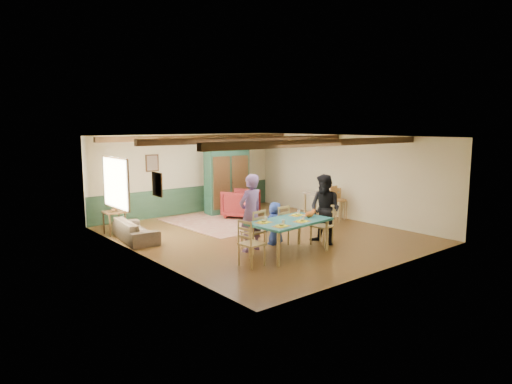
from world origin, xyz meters
TOP-DOWN VIEW (x-y plane):
  - floor at (0.00, 0.00)m, footprint 8.00×8.00m
  - wall_back at (0.00, 4.00)m, footprint 7.00×0.02m
  - wall_left at (-3.50, 0.00)m, footprint 0.02×8.00m
  - wall_right at (3.50, 0.00)m, footprint 0.02×8.00m
  - ceiling at (0.00, 0.00)m, footprint 7.00×8.00m
  - wainscot_back at (0.00, 3.98)m, footprint 6.95×0.03m
  - ceiling_beam_front at (0.00, -2.30)m, footprint 6.95×0.16m
  - ceiling_beam_mid at (0.00, 0.40)m, footprint 6.95×0.16m
  - ceiling_beam_back at (0.00, 3.00)m, footprint 6.95×0.16m
  - window_left at (-3.47, 1.70)m, footprint 0.06×1.60m
  - picture_left_wall at (-3.47, -0.60)m, footprint 0.04×0.42m
  - picture_back_a at (-1.30, 3.97)m, footprint 0.45×0.04m
  - picture_back_b at (-2.40, 3.97)m, footprint 0.38×0.04m
  - dining_table at (-0.79, -1.91)m, footprint 2.04×1.26m
  - dining_chair_far_left at (-1.29, -1.18)m, footprint 0.50×0.52m
  - dining_chair_far_right at (-0.43, -1.09)m, footprint 0.50×0.52m
  - dining_chair_end_left at (-2.02, -2.03)m, footprint 0.52×0.50m
  - dining_chair_end_right at (0.45, -1.79)m, footprint 0.52×0.50m
  - person_man at (-1.30, -1.09)m, footprint 0.72×0.51m
  - person_woman at (0.56, -1.78)m, footprint 0.76×0.93m
  - person_child at (-0.44, -1.01)m, footprint 0.56×0.39m
  - cat at (-0.18, -1.96)m, footprint 0.40×0.19m
  - place_setting_near_left at (-1.35, -2.23)m, footprint 0.46×0.36m
  - place_setting_near_center at (-0.65, -2.17)m, footprint 0.46×0.36m
  - place_setting_far_left at (-1.40, -1.70)m, footprint 0.46×0.36m
  - place_setting_far_right at (-0.22, -1.58)m, footprint 0.46×0.36m
  - area_rug at (0.14, 2.03)m, footprint 2.99×3.51m
  - armoire at (1.06, 3.16)m, footprint 1.69×0.85m
  - armchair at (0.95, 2.25)m, footprint 1.33×1.35m
  - sofa at (-3.01, 1.64)m, footprint 0.95×1.94m
  - end_table at (-3.17, 2.62)m, footprint 0.53×0.53m
  - table_lamp at (-3.17, 2.62)m, footprint 0.36×0.36m
  - counter_table at (2.78, 0.40)m, footprint 1.10×0.68m
  - bar_stool_left at (2.94, -0.19)m, footprint 0.45×0.48m
  - bar_stool_right at (3.28, -0.01)m, footprint 0.36×0.39m

SIDE VIEW (x-z plane):
  - floor at x=0.00m, z-range 0.00..0.00m
  - area_rug at x=0.14m, z-range 0.00..0.01m
  - sofa at x=-3.01m, z-range 0.00..0.54m
  - end_table at x=-3.17m, z-range 0.00..0.65m
  - dining_table at x=-0.79m, z-range 0.00..0.81m
  - counter_table at x=2.78m, z-range 0.00..0.89m
  - wainscot_back at x=0.00m, z-range 0.00..0.90m
  - armchair at x=0.95m, z-range 0.00..0.92m
  - bar_stool_right at x=3.28m, z-range 0.00..1.00m
  - dining_chair_far_left at x=-1.29m, z-range 0.00..1.03m
  - dining_chair_far_right at x=-0.43m, z-range 0.00..1.03m
  - dining_chair_end_left at x=-2.02m, z-range 0.00..1.03m
  - dining_chair_end_right at x=0.45m, z-range 0.00..1.03m
  - person_child at x=-0.44m, z-range 0.00..1.09m
  - bar_stool_left at x=2.94m, z-range 0.00..1.11m
  - place_setting_near_left at x=-1.35m, z-range 0.81..0.92m
  - place_setting_near_center at x=-0.65m, z-range 0.81..0.92m
  - place_setting_far_left at x=-1.40m, z-range 0.81..0.92m
  - place_setting_far_right at x=-0.22m, z-range 0.81..0.92m
  - person_woman at x=0.56m, z-range 0.00..1.78m
  - cat at x=-0.18m, z-range 0.81..1.00m
  - person_man at x=-1.30m, z-range 0.00..1.86m
  - table_lamp at x=-3.17m, z-range 0.65..1.25m
  - armoire at x=1.06m, z-range 0.00..2.29m
  - wall_back at x=0.00m, z-range 0.00..2.70m
  - wall_left at x=-3.50m, z-range 0.00..2.70m
  - wall_right at x=3.50m, z-range 0.00..2.70m
  - window_left at x=-3.47m, z-range 0.90..2.20m
  - picture_back_b at x=-2.40m, z-range 1.41..1.89m
  - picture_left_wall at x=-3.47m, z-range 1.49..2.01m
  - picture_back_a at x=-1.30m, z-range 1.52..2.08m
  - ceiling_beam_front at x=0.00m, z-range 2.53..2.69m
  - ceiling_beam_mid at x=0.00m, z-range 2.53..2.69m
  - ceiling_beam_back at x=0.00m, z-range 2.53..2.69m
  - ceiling at x=0.00m, z-range 2.69..2.71m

